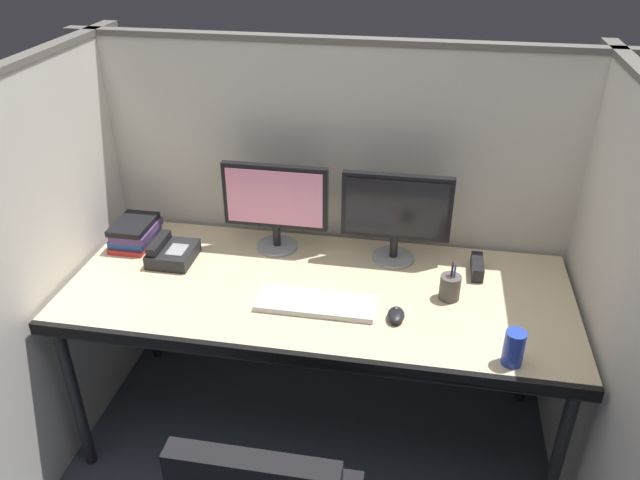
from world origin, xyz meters
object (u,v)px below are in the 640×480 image
at_px(computer_mouse, 396,315).
at_px(desk_phone, 172,253).
at_px(book_stack, 135,232).
at_px(monitor_right, 396,212).
at_px(red_stapler, 477,267).
at_px(pen_cup, 450,287).
at_px(keyboard_main, 316,304).
at_px(monitor_left, 275,202).
at_px(soda_can, 514,348).
at_px(desk, 317,300).

bearing_deg(computer_mouse, desk_phone, 165.48).
bearing_deg(desk_phone, book_stack, 153.13).
height_order(monitor_right, computer_mouse, monitor_right).
height_order(monitor_right, red_stapler, monitor_right).
bearing_deg(pen_cup, keyboard_main, -164.05).
height_order(monitor_right, desk_phone, monitor_right).
height_order(monitor_left, desk_phone, monitor_left).
relative_size(keyboard_main, soda_can, 3.52).
distance_m(monitor_left, book_stack, 0.62).
relative_size(book_stack, pen_cup, 1.46).
xyz_separation_m(pen_cup, red_stapler, (0.11, 0.19, -0.02)).
xyz_separation_m(computer_mouse, desk_phone, (-0.92, 0.24, 0.02)).
bearing_deg(desk_phone, soda_can, -17.33).
distance_m(monitor_left, computer_mouse, 0.70).
xyz_separation_m(computer_mouse, pen_cup, (0.18, 0.16, 0.03)).
height_order(monitor_left, red_stapler, monitor_left).
bearing_deg(monitor_left, soda_can, -32.51).
height_order(desk, red_stapler, red_stapler).
height_order(keyboard_main, pen_cup, pen_cup).
bearing_deg(computer_mouse, book_stack, 163.13).
height_order(monitor_left, pen_cup, monitor_left).
relative_size(monitor_left, soda_can, 3.52).
relative_size(monitor_left, keyboard_main, 1.00).
height_order(monitor_left, soda_can, monitor_left).
bearing_deg(red_stapler, soda_can, -80.56).
xyz_separation_m(monitor_right, soda_can, (0.42, -0.57, -0.15)).
distance_m(monitor_left, desk_phone, 0.47).
relative_size(computer_mouse, desk_phone, 0.51).
relative_size(computer_mouse, soda_can, 0.79).
bearing_deg(keyboard_main, desk_phone, 161.49).
distance_m(computer_mouse, book_stack, 1.18).
bearing_deg(monitor_left, book_stack, -173.46).
relative_size(monitor_left, pen_cup, 2.82).
xyz_separation_m(desk, desk_phone, (-0.62, 0.11, 0.08)).
bearing_deg(pen_cup, soda_can, -59.51).
distance_m(book_stack, pen_cup, 1.32).
bearing_deg(monitor_left, desk, -51.31).
xyz_separation_m(desk, computer_mouse, (0.31, -0.13, 0.07)).
bearing_deg(monitor_right, keyboard_main, -123.79).
relative_size(keyboard_main, desk_phone, 2.26).
relative_size(book_stack, soda_can, 1.82).
distance_m(desk, pen_cup, 0.50).
height_order(desk, keyboard_main, keyboard_main).
bearing_deg(desk, desk_phone, 170.27).
xyz_separation_m(monitor_left, monitor_right, (0.49, -0.01, 0.00)).
distance_m(desk, desk_phone, 0.63).
xyz_separation_m(monitor_left, keyboard_main, (0.24, -0.38, -0.20)).
xyz_separation_m(monitor_left, pen_cup, (0.71, -0.25, -0.17)).
height_order(keyboard_main, book_stack, book_stack).
relative_size(desk, soda_can, 15.57).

